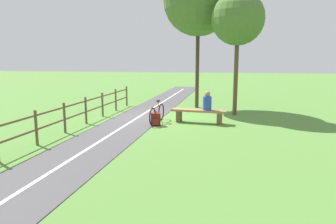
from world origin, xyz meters
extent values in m
plane|color=#548438|center=(0.00, 0.00, 0.00)|extent=(80.00, 80.00, 0.00)
cube|color=#4C494C|center=(1.10, 4.00, 0.01)|extent=(3.26, 36.05, 0.02)
cube|color=silver|center=(1.10, 4.00, 0.02)|extent=(1.23, 31.98, 0.00)
cube|color=#937047|center=(-1.59, 0.80, 0.47)|extent=(2.13, 0.66, 0.08)
cube|color=brown|center=(-2.37, 0.89, 0.22)|extent=(0.20, 0.39, 0.43)
cube|color=brown|center=(-0.82, 0.70, 0.22)|extent=(0.20, 0.39, 0.43)
cylinder|color=#2847B7|center=(-1.90, 0.84, 0.77)|extent=(0.36, 0.36, 0.52)
sphere|color=#9E755B|center=(-1.90, 0.84, 1.12)|extent=(0.21, 0.21, 0.21)
torus|color=black|center=(0.05, 1.56, 0.33)|extent=(0.12, 0.67, 0.67)
torus|color=black|center=(-0.07, 0.50, 0.33)|extent=(0.12, 0.67, 0.67)
cylinder|color=red|center=(-0.01, 1.03, 0.61)|extent=(0.14, 0.91, 0.04)
cylinder|color=red|center=(0.01, 1.19, 0.47)|extent=(0.11, 0.66, 0.31)
cylinder|color=red|center=(-0.02, 0.87, 0.71)|extent=(0.03, 0.03, 0.20)
cube|color=black|center=(-0.02, 0.87, 0.82)|extent=(0.10, 0.21, 0.05)
cube|color=maroon|center=(-0.06, 1.56, 0.23)|extent=(0.40, 0.32, 0.47)
cube|color=maroon|center=(-0.10, 1.70, 0.16)|extent=(0.25, 0.10, 0.21)
cylinder|color=brown|center=(2.41, -2.88, 0.51)|extent=(0.08, 0.08, 1.01)
cylinder|color=brown|center=(2.47, -1.37, 0.51)|extent=(0.08, 0.08, 1.01)
cylinder|color=brown|center=(2.54, 0.15, 0.51)|extent=(0.08, 0.08, 1.01)
cylinder|color=brown|center=(2.60, 1.66, 0.51)|extent=(0.08, 0.08, 1.01)
cylinder|color=brown|center=(2.67, 3.18, 0.51)|extent=(0.08, 0.08, 1.01)
cylinder|color=brown|center=(2.74, 4.69, 0.51)|extent=(0.08, 0.08, 1.01)
cylinder|color=brown|center=(2.70, 3.93, 0.86)|extent=(0.65, 13.64, 0.06)
cylinder|color=brown|center=(2.70, 3.93, 0.46)|extent=(0.65, 13.64, 0.06)
cylinder|color=brown|center=(-3.01, -1.18, 1.76)|extent=(0.18, 0.18, 3.52)
sphere|color=#4C7033|center=(-3.01, -1.18, 4.07)|extent=(2.21, 2.21, 2.21)
cylinder|color=#473323|center=(-1.22, -2.94, 2.16)|extent=(0.18, 0.18, 4.31)
sphere|color=#4C7033|center=(-1.22, -2.94, 5.15)|extent=(3.36, 3.36, 3.36)
camera|label=1|loc=(-2.41, 12.57, 2.47)|focal=33.40mm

